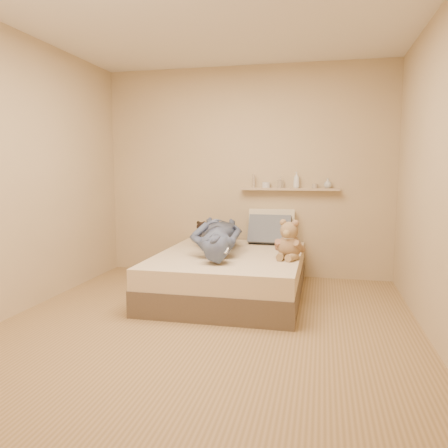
% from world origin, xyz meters
% --- Properties ---
extents(room, '(3.80, 3.80, 3.80)m').
position_xyz_m(room, '(0.00, 0.00, 1.30)').
color(room, '#A08053').
rests_on(room, ground).
extents(bed, '(1.50, 1.90, 0.45)m').
position_xyz_m(bed, '(0.00, 0.93, 0.22)').
color(bed, brown).
rests_on(bed, floor).
extents(game_console, '(0.17, 0.10, 0.05)m').
position_xyz_m(game_console, '(0.03, 0.36, 0.59)').
color(game_console, silver).
rests_on(game_console, bed).
extents(teddy_bear, '(0.32, 0.32, 0.40)m').
position_xyz_m(teddy_bear, '(0.63, 0.78, 0.61)').
color(teddy_bear, '#966F52').
rests_on(teddy_bear, bed).
extents(dark_plush, '(0.18, 0.18, 0.27)m').
position_xyz_m(dark_plush, '(-0.47, 1.50, 0.57)').
color(dark_plush, black).
rests_on(dark_plush, bed).
extents(pillow_cream, '(0.56, 0.28, 0.43)m').
position_xyz_m(pillow_cream, '(0.35, 1.76, 0.65)').
color(pillow_cream, beige).
rests_on(pillow_cream, bed).
extents(pillow_grey, '(0.51, 0.29, 0.37)m').
position_xyz_m(pillow_grey, '(0.34, 1.62, 0.62)').
color(pillow_grey, slate).
rests_on(pillow_grey, bed).
extents(person, '(0.85, 1.61, 0.37)m').
position_xyz_m(person, '(-0.16, 1.02, 0.63)').
color(person, '#4C5D77').
rests_on(person, bed).
extents(wall_shelf, '(1.20, 0.12, 0.03)m').
position_xyz_m(wall_shelf, '(0.55, 1.84, 1.10)').
color(wall_shelf, tan).
rests_on(wall_shelf, wall_back).
extents(shelf_bottles, '(0.98, 0.12, 0.19)m').
position_xyz_m(shelf_bottles, '(0.63, 1.84, 1.18)').
color(shelf_bottles, silver).
rests_on(shelf_bottles, wall_shelf).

